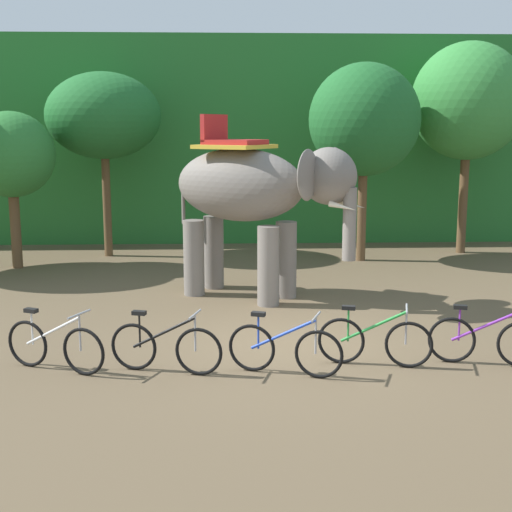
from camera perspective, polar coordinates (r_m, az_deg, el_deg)
name	(u,v)px	position (r m, az deg, el deg)	size (l,w,h in m)	color
ground_plane	(292,344)	(11.73, 2.91, -7.13)	(80.00, 80.00, 0.00)	brown
foliage_hedge	(258,139)	(24.29, 0.13, 9.44)	(36.00, 6.00, 6.20)	#28702D
tree_center_right	(11,155)	(18.58, -19.20, 7.69)	(2.16, 2.16, 3.91)	brown
tree_right	(104,116)	(19.63, -12.23, 10.99)	(3.07, 3.07, 4.97)	brown
tree_center	(364,120)	(18.75, 8.76, 10.80)	(2.88, 2.88, 5.15)	brown
tree_center_left	(468,102)	(20.57, 16.79, 11.85)	(3.10, 3.10, 5.80)	brown
elephant	(253,193)	(14.43, -0.20, 5.14)	(4.03, 3.27, 3.78)	slate
bike_white	(55,345)	(10.79, -15.96, -6.97)	(1.58, 0.81, 0.92)	black
bike_black	(166,347)	(10.39, -7.33, -7.32)	(1.66, 0.63, 0.92)	black
bike_blue	(285,349)	(10.24, 2.32, -7.52)	(1.63, 0.71, 0.92)	black
bike_green	(374,341)	(10.75, 9.55, -6.77)	(1.67, 0.59, 0.92)	black
bike_purple	(486,340)	(11.18, 18.10, -6.49)	(1.66, 0.62, 0.92)	black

